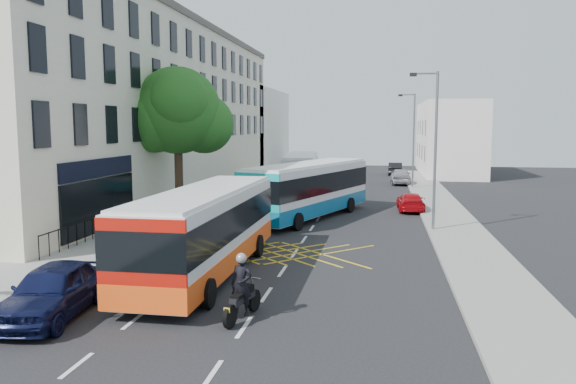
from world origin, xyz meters
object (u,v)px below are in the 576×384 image
at_px(distant_car_grey, 341,168).
at_px(lamp_far, 413,135).
at_px(parked_car_silver, 208,220).
at_px(distant_car_silver, 400,176).
at_px(lamp_near, 434,142).
at_px(parked_car_blue, 53,290).
at_px(distant_car_dark, 395,169).
at_px(bus_far, 301,172).
at_px(red_hatchback, 410,202).
at_px(street_tree, 177,111).
at_px(bus_near, 206,230).
at_px(bus_mid, 309,189).
at_px(motorbike, 242,288).

bearing_deg(distant_car_grey, lamp_far, -58.53).
height_order(parked_car_silver, distant_car_silver, parked_car_silver).
bearing_deg(lamp_near, parked_car_blue, -128.08).
bearing_deg(parked_car_blue, distant_car_dark, 72.05).
xyz_separation_m(parked_car_silver, distant_car_dark, (10.04, 36.22, -0.09)).
distance_m(lamp_near, lamp_far, 20.00).
bearing_deg(parked_car_silver, bus_far, 87.24).
xyz_separation_m(parked_car_silver, distant_car_grey, (4.09, 36.03, -0.08)).
bearing_deg(parked_car_blue, lamp_near, 46.43).
bearing_deg(red_hatchback, distant_car_grey, -78.24).
xyz_separation_m(street_tree, distant_car_grey, (7.70, 30.39, -5.59)).
distance_m(bus_near, bus_mid, 13.32).
relative_size(bus_mid, motorbike, 5.50).
relative_size(street_tree, motorbike, 4.09).
distance_m(lamp_near, distant_car_dark, 33.79).
height_order(bus_mid, parked_car_blue, bus_mid).
distance_m(lamp_far, bus_far, 10.13).
relative_size(parked_car_silver, red_hatchback, 1.19).
xyz_separation_m(lamp_near, bus_far, (-9.18, 16.97, -3.00)).
bearing_deg(lamp_near, bus_mid, 154.14).
bearing_deg(lamp_far, distant_car_silver, 102.38).
bearing_deg(bus_far, parked_car_blue, -99.88).
xyz_separation_m(bus_far, distant_car_silver, (8.38, 6.70, -0.85)).
bearing_deg(red_hatchback, street_tree, 14.67).
bearing_deg(red_hatchback, lamp_near, 93.87).
distance_m(motorbike, distant_car_dark, 48.23).
bearing_deg(street_tree, bus_far, 68.47).
xyz_separation_m(bus_mid, distant_car_dark, (5.75, 30.25, -1.03)).
bearing_deg(parked_car_blue, street_tree, 93.68).
bearing_deg(street_tree, distant_car_dark, 65.95).
distance_m(bus_mid, distant_car_dark, 30.81).
bearing_deg(lamp_near, lamp_far, 90.00).
relative_size(street_tree, distant_car_silver, 1.98).
relative_size(bus_mid, red_hatchback, 2.96).
distance_m(red_hatchback, distant_car_dark, 26.46).
distance_m(lamp_far, distant_car_dark, 14.14).
bearing_deg(lamp_near, street_tree, 168.60).
bearing_deg(distant_car_silver, lamp_near, 90.63).
bearing_deg(red_hatchback, bus_mid, 30.12).
bearing_deg(parked_car_silver, street_tree, 125.44).
bearing_deg(distant_car_silver, distant_car_grey, -58.72).
bearing_deg(parked_car_silver, parked_car_blue, -90.43).
bearing_deg(bus_mid, distant_car_dark, 98.87).
height_order(street_tree, parked_car_blue, street_tree).
height_order(parked_car_blue, distant_car_dark, parked_car_blue).
height_order(street_tree, motorbike, street_tree).
relative_size(lamp_far, distant_car_silver, 1.80).
height_order(bus_mid, distant_car_silver, bus_mid).
xyz_separation_m(bus_far, motorbike, (2.78, -31.36, -0.70)).
height_order(lamp_far, bus_mid, lamp_far).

